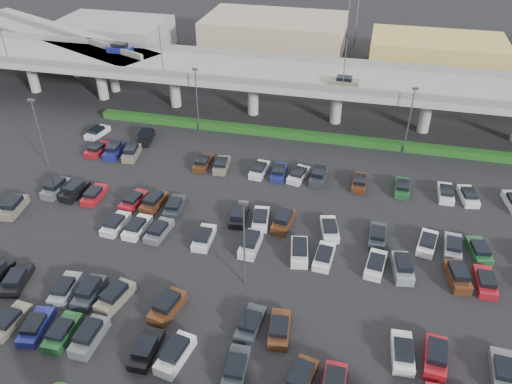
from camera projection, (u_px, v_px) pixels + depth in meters
The scene contains 7 objects.
ground at pixel (262, 236), 57.95m from camera, with size 280.00×280.00×0.00m, color black.
overpass at pixel (306, 79), 79.94m from camera, with size 150.00×13.00×15.80m.
on_ramp at pixel (56, 37), 99.03m from camera, with size 50.93×30.13×8.80m.
hedge at pixel (298, 135), 77.82m from camera, with size 66.00×1.60×1.10m, color #183B11.
parked_cars at pixel (243, 247), 55.34m from camera, with size 63.01×41.65×1.67m.
light_poles at pixel (231, 177), 56.89m from camera, with size 66.90×48.38×10.30m.
distant_buildings at pixel (387, 48), 103.33m from camera, with size 138.00×24.00×9.00m.
Camera 1 is at (9.93, -44.18, 36.53)m, focal length 35.00 mm.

